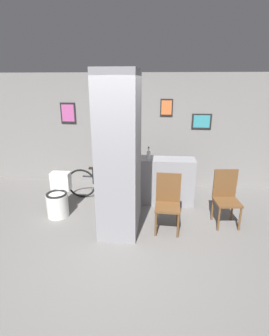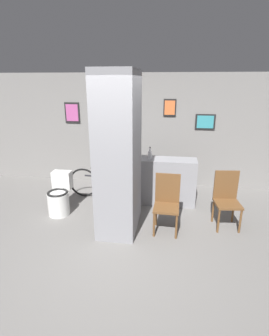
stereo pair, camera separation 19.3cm
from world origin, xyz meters
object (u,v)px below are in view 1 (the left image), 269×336
toilet (58,198)px  chair_near_pillar (168,200)px  bottle_tall (149,155)px  chair_by_doorway (226,196)px  bicycle (106,184)px

toilet → chair_near_pillar: 2.06m
bottle_tall → chair_by_doorway: bearing=-26.4°
chair_near_pillar → chair_by_doorway: bearing=17.9°
chair_by_doorway → bicycle: chair_by_doorway is taller
toilet → bottle_tall: (1.65, 0.69, 0.71)m
chair_by_doorway → bicycle: size_ratio=0.57×
toilet → chair_by_doorway: 3.05m
bicycle → chair_by_doorway: bearing=-18.9°
chair_near_pillar → bicycle: 1.70m
chair_near_pillar → bottle_tall: (-0.38, 0.99, 0.51)m
toilet → chair_by_doorway: bearing=0.0°
chair_near_pillar → bottle_tall: bearing=112.7°
toilet → bicycle: size_ratio=0.46×
toilet → bottle_tall: bottle_tall is taller
chair_by_doorway → bottle_tall: (-1.39, 0.69, 0.51)m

